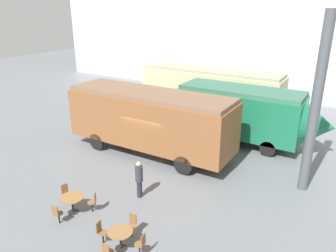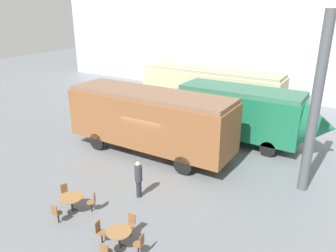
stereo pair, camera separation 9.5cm
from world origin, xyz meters
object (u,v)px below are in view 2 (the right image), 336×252
(cafe_table_mid, at_px, (119,235))
(visitor_person, at_px, (139,178))
(cafe_table_near, at_px, (71,200))
(passenger_coach_wooden, at_px, (150,118))
(passenger_coach_vintage, at_px, (211,88))
(cafe_chair_0, at_px, (93,201))
(streamlined_locomotive, at_px, (251,113))

(cafe_table_mid, relative_size, visitor_person, 0.51)
(cafe_table_near, bearing_deg, passenger_coach_wooden, 94.70)
(passenger_coach_vintage, relative_size, cafe_table_mid, 12.13)
(cafe_table_near, bearing_deg, cafe_table_mid, -12.30)
(cafe_chair_0, bearing_deg, visitor_person, -152.02)
(streamlined_locomotive, height_order, cafe_chair_0, streamlined_locomotive)
(cafe_table_near, xyz_separation_m, cafe_chair_0, (0.71, 0.50, -0.09))
(streamlined_locomotive, distance_m, visitor_person, 8.77)
(passenger_coach_wooden, distance_m, cafe_table_near, 6.77)
(streamlined_locomotive, relative_size, cafe_table_near, 9.21)
(streamlined_locomotive, bearing_deg, passenger_coach_vintage, 138.11)
(cafe_table_near, bearing_deg, passenger_coach_vintage, 92.12)
(passenger_coach_wooden, relative_size, cafe_table_near, 9.84)
(passenger_coach_wooden, bearing_deg, streamlined_locomotive, 43.77)
(passenger_coach_wooden, xyz_separation_m, visitor_person, (2.22, -4.17, -1.18))
(cafe_table_near, bearing_deg, visitor_person, 55.09)
(passenger_coach_vintage, bearing_deg, passenger_coach_wooden, -89.94)
(cafe_table_mid, height_order, visitor_person, visitor_person)
(cafe_table_near, height_order, cafe_table_mid, cafe_table_mid)
(streamlined_locomotive, bearing_deg, cafe_chair_0, -107.20)
(streamlined_locomotive, height_order, cafe_table_mid, streamlined_locomotive)
(cafe_table_mid, bearing_deg, cafe_chair_0, 153.77)
(cafe_table_mid, bearing_deg, passenger_coach_vintage, 103.17)
(streamlined_locomotive, distance_m, cafe_table_mid, 11.61)
(cafe_table_mid, xyz_separation_m, cafe_chair_0, (-2.37, 1.17, -0.08))
(passenger_coach_wooden, bearing_deg, cafe_table_near, -85.30)
(passenger_coach_wooden, xyz_separation_m, cafe_table_near, (0.54, -6.57, -1.53))
(passenger_coach_wooden, height_order, cafe_table_near, passenger_coach_wooden)
(cafe_table_near, distance_m, visitor_person, 2.95)
(passenger_coach_vintage, height_order, cafe_table_near, passenger_coach_vintage)
(passenger_coach_vintage, bearing_deg, cafe_table_mid, -76.83)
(cafe_chair_0, height_order, visitor_person, visitor_person)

